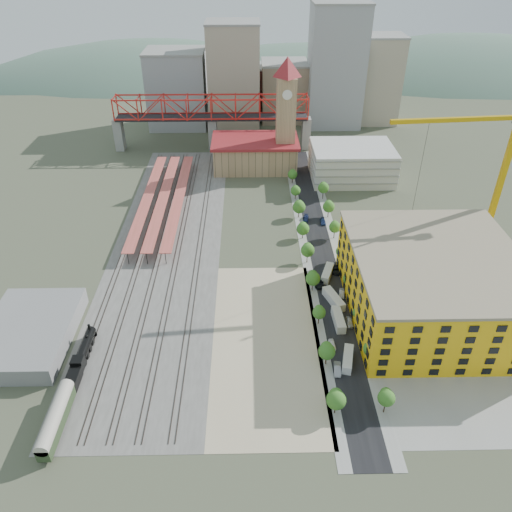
{
  "coord_description": "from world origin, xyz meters",
  "views": [
    {
      "loc": [
        -8.45,
        -128.33,
        90.92
      ],
      "look_at": [
        -6.2,
        -6.04,
        10.0
      ],
      "focal_mm": 35.0,
      "sensor_mm": 36.0,
      "label": 1
    }
  ],
  "objects_px": {
    "site_trailer_b": "(338,320)",
    "clock_tower": "(286,105)",
    "site_trailer_c": "(334,299)",
    "tower_crane": "(496,161)",
    "coach": "(56,419)",
    "car_0": "(332,345)",
    "site_trailer_d": "(327,273)",
    "construction_building": "(433,284)",
    "locomotive": "(82,356)",
    "site_trailer_a": "(348,359)"
  },
  "relations": [
    {
      "from": "locomotive",
      "to": "tower_crane",
      "type": "xyz_separation_m",
      "value": [
        114.7,
        46.15,
        31.43
      ]
    },
    {
      "from": "construction_building",
      "to": "site_trailer_d",
      "type": "relative_size",
      "value": 5.58
    },
    {
      "from": "site_trailer_a",
      "to": "coach",
      "type": "bearing_deg",
      "value": -150.79
    },
    {
      "from": "coach",
      "to": "car_0",
      "type": "height_order",
      "value": "coach"
    },
    {
      "from": "coach",
      "to": "site_trailer_b",
      "type": "height_order",
      "value": "coach"
    },
    {
      "from": "coach",
      "to": "site_trailer_a",
      "type": "relative_size",
      "value": 2.06
    },
    {
      "from": "clock_tower",
      "to": "site_trailer_d",
      "type": "bearing_deg",
      "value": -84.49
    },
    {
      "from": "clock_tower",
      "to": "tower_crane",
      "type": "xyz_separation_m",
      "value": [
        56.7,
        -71.94,
        4.73
      ]
    },
    {
      "from": "site_trailer_c",
      "to": "car_0",
      "type": "bearing_deg",
      "value": -118.94
    },
    {
      "from": "locomotive",
      "to": "tower_crane",
      "type": "height_order",
      "value": "tower_crane"
    },
    {
      "from": "clock_tower",
      "to": "car_0",
      "type": "height_order",
      "value": "clock_tower"
    },
    {
      "from": "site_trailer_c",
      "to": "site_trailer_b",
      "type": "bearing_deg",
      "value": -109.55
    },
    {
      "from": "coach",
      "to": "tower_crane",
      "type": "distance_m",
      "value": 135.75
    },
    {
      "from": "coach",
      "to": "tower_crane",
      "type": "relative_size",
      "value": 0.33
    },
    {
      "from": "clock_tower",
      "to": "tower_crane",
      "type": "bearing_deg",
      "value": -51.76
    },
    {
      "from": "site_trailer_a",
      "to": "site_trailer_d",
      "type": "height_order",
      "value": "site_trailer_d"
    },
    {
      "from": "construction_building",
      "to": "coach",
      "type": "xyz_separation_m",
      "value": [
        -92.0,
        -37.87,
        -6.43
      ]
    },
    {
      "from": "site_trailer_b",
      "to": "site_trailer_d",
      "type": "height_order",
      "value": "site_trailer_b"
    },
    {
      "from": "locomotive",
      "to": "site_trailer_b",
      "type": "xyz_separation_m",
      "value": [
        66.0,
        13.29,
        -0.74
      ]
    },
    {
      "from": "site_trailer_c",
      "to": "tower_crane",
      "type": "bearing_deg",
      "value": 6.55
    },
    {
      "from": "coach",
      "to": "site_trailer_c",
      "type": "distance_m",
      "value": 78.28
    },
    {
      "from": "site_trailer_a",
      "to": "site_trailer_d",
      "type": "distance_m",
      "value": 36.72
    },
    {
      "from": "construction_building",
      "to": "car_0",
      "type": "bearing_deg",
      "value": -154.32
    },
    {
      "from": "clock_tower",
      "to": "site_trailer_a",
      "type": "xyz_separation_m",
      "value": [
        8.0,
        -119.59,
        -27.51
      ]
    },
    {
      "from": "site_trailer_a",
      "to": "site_trailer_d",
      "type": "bearing_deg",
      "value": 103.74
    },
    {
      "from": "site_trailer_c",
      "to": "site_trailer_d",
      "type": "bearing_deg",
      "value": 70.45
    },
    {
      "from": "site_trailer_c",
      "to": "locomotive",
      "type": "bearing_deg",
      "value": 179.12
    },
    {
      "from": "clock_tower",
      "to": "coach",
      "type": "distance_m",
      "value": 151.76
    },
    {
      "from": "car_0",
      "to": "site_trailer_b",
      "type": "bearing_deg",
      "value": 69.25
    },
    {
      "from": "car_0",
      "to": "construction_building",
      "type": "bearing_deg",
      "value": 23.11
    },
    {
      "from": "car_0",
      "to": "tower_crane",
      "type": "bearing_deg",
      "value": 36.52
    },
    {
      "from": "tower_crane",
      "to": "site_trailer_b",
      "type": "height_order",
      "value": "tower_crane"
    },
    {
      "from": "site_trailer_b",
      "to": "clock_tower",
      "type": "bearing_deg",
      "value": 92.12
    },
    {
      "from": "construction_building",
      "to": "site_trailer_d",
      "type": "bearing_deg",
      "value": 146.63
    },
    {
      "from": "coach",
      "to": "car_0",
      "type": "relative_size",
      "value": 4.49
    },
    {
      "from": "coach",
      "to": "car_0",
      "type": "xyz_separation_m",
      "value": [
        63.0,
        23.92,
        -2.31
      ]
    },
    {
      "from": "coach",
      "to": "site_trailer_c",
      "type": "height_order",
      "value": "coach"
    },
    {
      "from": "site_trailer_b",
      "to": "car_0",
      "type": "bearing_deg",
      "value": -110.43
    },
    {
      "from": "site_trailer_c",
      "to": "construction_building",
      "type": "bearing_deg",
      "value": -28.72
    },
    {
      "from": "site_trailer_c",
      "to": "clock_tower",
      "type": "bearing_deg",
      "value": 75.23
    },
    {
      "from": "site_trailer_b",
      "to": "site_trailer_d",
      "type": "distance_m",
      "value": 21.94
    },
    {
      "from": "clock_tower",
      "to": "coach",
      "type": "xyz_separation_m",
      "value": [
        -58.0,
        -137.86,
        -25.71
      ]
    },
    {
      "from": "locomotive",
      "to": "clock_tower",
      "type": "bearing_deg",
      "value": 63.84
    },
    {
      "from": "site_trailer_a",
      "to": "car_0",
      "type": "distance_m",
      "value": 6.42
    },
    {
      "from": "site_trailer_d",
      "to": "site_trailer_c",
      "type": "bearing_deg",
      "value": -70.81
    },
    {
      "from": "site_trailer_b",
      "to": "car_0",
      "type": "height_order",
      "value": "site_trailer_b"
    },
    {
      "from": "car_0",
      "to": "clock_tower",
      "type": "bearing_deg",
      "value": 89.95
    },
    {
      "from": "clock_tower",
      "to": "site_trailer_d",
      "type": "height_order",
      "value": "clock_tower"
    },
    {
      "from": "site_trailer_c",
      "to": "site_trailer_d",
      "type": "xyz_separation_m",
      "value": [
        0.0,
        12.93,
        -0.08
      ]
    },
    {
      "from": "tower_crane",
      "to": "car_0",
      "type": "xyz_separation_m",
      "value": [
        -51.7,
        -42.0,
        -32.75
      ]
    }
  ]
}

